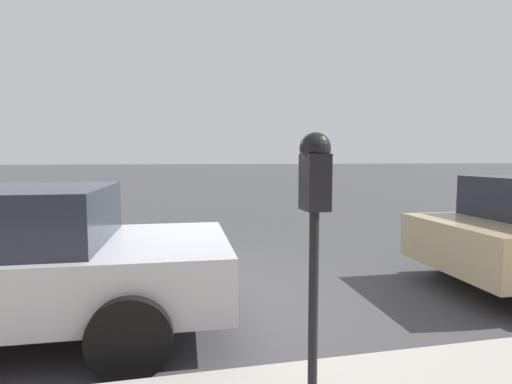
# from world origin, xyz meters

# --- Properties ---
(ground_plane) EXTENTS (220.00, 220.00, 0.00)m
(ground_plane) POSITION_xyz_m (0.00, 0.00, 0.00)
(ground_plane) COLOR #424244
(parking_meter) EXTENTS (0.21, 0.19, 1.65)m
(parking_meter) POSITION_xyz_m (-2.64, -0.49, 1.43)
(parking_meter) COLOR black
(parking_meter) RESTS_ON sidewalk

